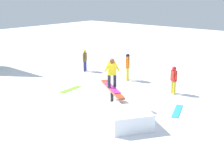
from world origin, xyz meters
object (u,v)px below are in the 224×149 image
at_px(rail_feature, 112,91).
at_px(bystander_orange, 128,65).
at_px(bystander_red, 174,79).
at_px(loose_snowboard_cyan, 177,111).
at_px(bystander_brown, 85,59).
at_px(main_rider_on_rail, 112,74).
at_px(loose_snowboard_lime, 71,89).

height_order(rail_feature, bystander_orange, bystander_orange).
height_order(bystander_red, loose_snowboard_cyan, bystander_red).
relative_size(bystander_brown, loose_snowboard_cyan, 0.89).
bearing_deg(rail_feature, main_rider_on_rail, 0.00).
height_order(rail_feature, loose_snowboard_lime, rail_feature).
xyz_separation_m(rail_feature, bystander_brown, (5.36, -3.74, 0.04)).
bearing_deg(bystander_orange, rail_feature, -9.78).
relative_size(rail_feature, main_rider_on_rail, 1.66).
bearing_deg(loose_snowboard_cyan, loose_snowboard_lime, 77.60).
bearing_deg(bystander_red, rail_feature, 106.00).
distance_m(main_rider_on_rail, bystander_red, 3.56).
distance_m(bystander_orange, loose_snowboard_lime, 3.57).
bearing_deg(bystander_brown, loose_snowboard_cyan, 43.54).
relative_size(bystander_red, bystander_orange, 0.90).
relative_size(bystander_red, loose_snowboard_lime, 0.98).
xyz_separation_m(bystander_red, bystander_orange, (3.18, -0.50, 0.09)).
bearing_deg(bystander_brown, loose_snowboard_lime, 4.68).
relative_size(bystander_brown, bystander_red, 0.99).
distance_m(main_rider_on_rail, bystander_orange, 4.37).
bearing_deg(bystander_orange, loose_snowboard_cyan, 22.98).
relative_size(bystander_orange, loose_snowboard_lime, 1.08).
distance_m(rail_feature, bystander_brown, 6.54).
height_order(main_rider_on_rail, loose_snowboard_cyan, main_rider_on_rail).
xyz_separation_m(bystander_red, loose_snowboard_lime, (4.31, 2.79, -0.75)).
distance_m(loose_snowboard_cyan, loose_snowboard_lime, 5.69).
relative_size(bystander_brown, bystander_orange, 0.89).
height_order(main_rider_on_rail, bystander_orange, main_rider_on_rail).
distance_m(bystander_brown, loose_snowboard_lime, 3.96).
xyz_separation_m(rail_feature, bystander_orange, (2.06, -3.80, 0.13)).
height_order(rail_feature, bystander_red, bystander_red).
height_order(bystander_brown, bystander_orange, bystander_orange).
xyz_separation_m(rail_feature, bystander_red, (-1.12, -3.30, 0.04)).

